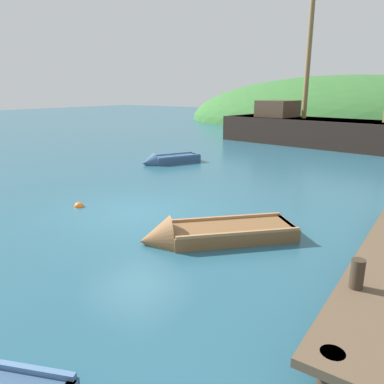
% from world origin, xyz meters
% --- Properties ---
extents(ground_plane, '(120.00, 120.00, 0.00)m').
position_xyz_m(ground_plane, '(0.00, 0.00, 0.00)').
color(ground_plane, '#285B70').
extents(shore_hill, '(36.72, 23.86, 10.09)m').
position_xyz_m(shore_hill, '(-2.47, 35.86, 0.00)').
color(shore_hill, '#387033').
rests_on(shore_hill, ground).
extents(sailing_ship, '(17.78, 5.51, 12.97)m').
position_xyz_m(sailing_ship, '(1.23, 16.79, 0.62)').
color(sailing_ship, black).
rests_on(sailing_ship, ground).
extents(rowboat_outer_right, '(2.10, 3.01, 0.89)m').
position_xyz_m(rowboat_outer_right, '(-3.91, 6.54, 0.11)').
color(rowboat_outer_right, '#335175').
rests_on(rowboat_outer_right, ground).
extents(rowboat_portside, '(3.38, 3.43, 1.11)m').
position_xyz_m(rowboat_portside, '(2.80, -0.50, 0.10)').
color(rowboat_portside, brown).
rests_on(rowboat_portside, ground).
extents(buoy_orange, '(0.28, 0.28, 0.28)m').
position_xyz_m(buoy_orange, '(-1.79, -0.51, 0.00)').
color(buoy_orange, orange).
rests_on(buoy_orange, ground).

